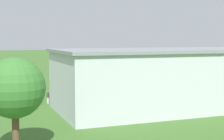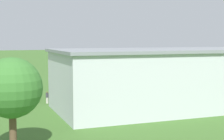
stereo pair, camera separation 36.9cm
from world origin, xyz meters
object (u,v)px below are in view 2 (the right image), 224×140
at_px(car_black, 26,94).
at_px(tree_behind_hangar_right, 12,88).
at_px(hangar, 180,78).
at_px(person_watching_takeoff, 47,97).
at_px(person_by_parked_cars, 72,89).
at_px(person_walking_on_apron, 197,83).
at_px(biplane, 90,62).

relative_size(car_black, tree_behind_hangar_right, 0.61).
height_order(hangar, car_black, hangar).
bearing_deg(car_black, person_watching_takeoff, 123.15).
height_order(car_black, tree_behind_hangar_right, tree_behind_hangar_right).
bearing_deg(hangar, person_by_parked_cars, -56.96).
relative_size(car_black, person_by_parked_cars, 2.66).
distance_m(person_walking_on_apron, tree_behind_hangar_right, 42.38).
bearing_deg(person_by_parked_cars, person_walking_on_apron, 176.32).
distance_m(car_black, tree_behind_hangar_right, 23.58).
relative_size(car_black, person_walking_on_apron, 2.80).
relative_size(hangar, biplane, 3.62).
bearing_deg(hangar, biplane, -91.65).
bearing_deg(car_black, biplane, -125.07).
distance_m(hangar, person_walking_on_apron, 18.89).
height_order(biplane, person_walking_on_apron, biplane).
xyz_separation_m(biplane, person_walking_on_apron, (-11.49, 24.89, -2.55)).
relative_size(biplane, tree_behind_hangar_right, 1.21).
bearing_deg(car_black, hangar, 145.03).
xyz_separation_m(car_black, person_by_parked_cars, (-7.56, -3.00, 0.00)).
bearing_deg(person_by_parked_cars, tree_behind_hangar_right, 65.17).
relative_size(person_walking_on_apron, tree_behind_hangar_right, 0.22).
height_order(biplane, car_black, biplane).
relative_size(biplane, person_watching_takeoff, 5.53).
distance_m(biplane, person_by_parked_cars, 26.02).
bearing_deg(hangar, person_watching_takeoff, -29.84).
xyz_separation_m(person_walking_on_apron, person_by_parked_cars, (22.49, -1.45, 0.05)).
height_order(hangar, person_by_parked_cars, hangar).
xyz_separation_m(hangar, car_black, (17.45, -12.20, -2.88)).
relative_size(person_by_parked_cars, tree_behind_hangar_right, 0.23).
height_order(person_walking_on_apron, tree_behind_hangar_right, tree_behind_hangar_right).
relative_size(person_watching_takeoff, tree_behind_hangar_right, 0.22).
distance_m(hangar, tree_behind_hangar_right, 24.30).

